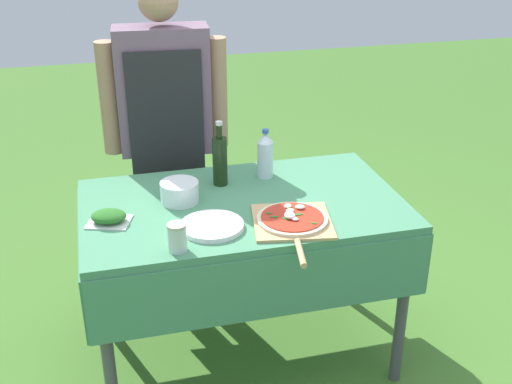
{
  "coord_description": "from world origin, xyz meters",
  "views": [
    {
      "loc": [
        -0.56,
        -2.42,
        2.05
      ],
      "look_at": [
        0.06,
        0.0,
        0.86
      ],
      "focal_mm": 45.0,
      "sensor_mm": 36.0,
      "label": 1
    }
  ],
  "objects_px": {
    "water_bottle": "(265,155)",
    "herb_container": "(109,217)",
    "plate_stack": "(212,226)",
    "sauce_jar": "(177,239)",
    "mixing_tub": "(180,192)",
    "pizza_on_peel": "(292,221)",
    "prep_table": "(243,222)",
    "person_cook": "(166,122)",
    "oil_bottle": "(220,160)"
  },
  "relations": [
    {
      "from": "prep_table",
      "to": "plate_stack",
      "type": "xyz_separation_m",
      "value": [
        -0.17,
        -0.2,
        0.11
      ]
    },
    {
      "from": "oil_bottle",
      "to": "herb_container",
      "type": "height_order",
      "value": "oil_bottle"
    },
    {
      "from": "prep_table",
      "to": "water_bottle",
      "type": "relative_size",
      "value": 5.93
    },
    {
      "from": "prep_table",
      "to": "herb_container",
      "type": "height_order",
      "value": "herb_container"
    },
    {
      "from": "plate_stack",
      "to": "sauce_jar",
      "type": "relative_size",
      "value": 2.32
    },
    {
      "from": "prep_table",
      "to": "water_bottle",
      "type": "bearing_deg",
      "value": 54.75
    },
    {
      "from": "prep_table",
      "to": "herb_container",
      "type": "relative_size",
      "value": 6.86
    },
    {
      "from": "prep_table",
      "to": "person_cook",
      "type": "bearing_deg",
      "value": 110.27
    },
    {
      "from": "pizza_on_peel",
      "to": "water_bottle",
      "type": "distance_m",
      "value": 0.49
    },
    {
      "from": "mixing_tub",
      "to": "prep_table",
      "type": "bearing_deg",
      "value": -15.46
    },
    {
      "from": "person_cook",
      "to": "sauce_jar",
      "type": "bearing_deg",
      "value": 89.4
    },
    {
      "from": "pizza_on_peel",
      "to": "plate_stack",
      "type": "relative_size",
      "value": 2.01
    },
    {
      "from": "prep_table",
      "to": "mixing_tub",
      "type": "height_order",
      "value": "mixing_tub"
    },
    {
      "from": "herb_container",
      "to": "person_cook",
      "type": "bearing_deg",
      "value": 64.84
    },
    {
      "from": "mixing_tub",
      "to": "plate_stack",
      "type": "bearing_deg",
      "value": -71.94
    },
    {
      "from": "oil_bottle",
      "to": "mixing_tub",
      "type": "relative_size",
      "value": 1.82
    },
    {
      "from": "prep_table",
      "to": "oil_bottle",
      "type": "relative_size",
      "value": 4.62
    },
    {
      "from": "prep_table",
      "to": "person_cook",
      "type": "distance_m",
      "value": 0.74
    },
    {
      "from": "herb_container",
      "to": "plate_stack",
      "type": "bearing_deg",
      "value": -20.85
    },
    {
      "from": "plate_stack",
      "to": "prep_table",
      "type": "bearing_deg",
      "value": 49.13
    },
    {
      "from": "water_bottle",
      "to": "sauce_jar",
      "type": "distance_m",
      "value": 0.76
    },
    {
      "from": "plate_stack",
      "to": "sauce_jar",
      "type": "distance_m",
      "value": 0.21
    },
    {
      "from": "herb_container",
      "to": "plate_stack",
      "type": "xyz_separation_m",
      "value": [
        0.39,
        -0.15,
        -0.02
      ]
    },
    {
      "from": "oil_bottle",
      "to": "herb_container",
      "type": "relative_size",
      "value": 1.49
    },
    {
      "from": "person_cook",
      "to": "water_bottle",
      "type": "relative_size",
      "value": 7.09
    },
    {
      "from": "oil_bottle",
      "to": "plate_stack",
      "type": "height_order",
      "value": "oil_bottle"
    },
    {
      "from": "herb_container",
      "to": "water_bottle",
      "type": "bearing_deg",
      "value": 21.07
    },
    {
      "from": "sauce_jar",
      "to": "water_bottle",
      "type": "bearing_deg",
      "value": 49.13
    },
    {
      "from": "prep_table",
      "to": "pizza_on_peel",
      "type": "bearing_deg",
      "value": -58.47
    },
    {
      "from": "prep_table",
      "to": "water_bottle",
      "type": "distance_m",
      "value": 0.36
    },
    {
      "from": "prep_table",
      "to": "mixing_tub",
      "type": "xyz_separation_m",
      "value": [
        -0.26,
        0.07,
        0.15
      ]
    },
    {
      "from": "water_bottle",
      "to": "herb_container",
      "type": "xyz_separation_m",
      "value": [
        -0.73,
        -0.28,
        -0.08
      ]
    },
    {
      "from": "water_bottle",
      "to": "herb_container",
      "type": "bearing_deg",
      "value": -158.93
    },
    {
      "from": "person_cook",
      "to": "mixing_tub",
      "type": "bearing_deg",
      "value": 92.47
    },
    {
      "from": "person_cook",
      "to": "oil_bottle",
      "type": "xyz_separation_m",
      "value": [
        0.19,
        -0.44,
        -0.05
      ]
    },
    {
      "from": "herb_container",
      "to": "mixing_tub",
      "type": "bearing_deg",
      "value": 21.47
    },
    {
      "from": "person_cook",
      "to": "pizza_on_peel",
      "type": "bearing_deg",
      "value": 118.11
    },
    {
      "from": "herb_container",
      "to": "pizza_on_peel",
      "type": "bearing_deg",
      "value": -15.25
    },
    {
      "from": "pizza_on_peel",
      "to": "prep_table",
      "type": "bearing_deg",
      "value": 131.7
    },
    {
      "from": "person_cook",
      "to": "mixing_tub",
      "type": "height_order",
      "value": "person_cook"
    },
    {
      "from": "prep_table",
      "to": "water_bottle",
      "type": "height_order",
      "value": "water_bottle"
    },
    {
      "from": "mixing_tub",
      "to": "oil_bottle",
      "type": "bearing_deg",
      "value": 32.83
    },
    {
      "from": "sauce_jar",
      "to": "pizza_on_peel",
      "type": "bearing_deg",
      "value": 11.01
    },
    {
      "from": "water_bottle",
      "to": "mixing_tub",
      "type": "distance_m",
      "value": 0.46
    },
    {
      "from": "water_bottle",
      "to": "sauce_jar",
      "type": "xyz_separation_m",
      "value": [
        -0.49,
        -0.57,
        -0.06
      ]
    },
    {
      "from": "herb_container",
      "to": "mixing_tub",
      "type": "height_order",
      "value": "mixing_tub"
    },
    {
      "from": "sauce_jar",
      "to": "herb_container",
      "type": "bearing_deg",
      "value": 129.6
    },
    {
      "from": "person_cook",
      "to": "mixing_tub",
      "type": "relative_size",
      "value": 10.03
    },
    {
      "from": "plate_stack",
      "to": "sauce_jar",
      "type": "bearing_deg",
      "value": -138.58
    },
    {
      "from": "pizza_on_peel",
      "to": "water_bottle",
      "type": "height_order",
      "value": "water_bottle"
    }
  ]
}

